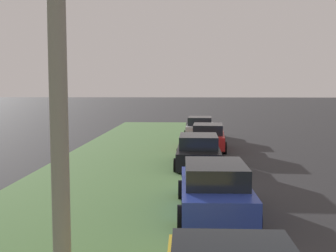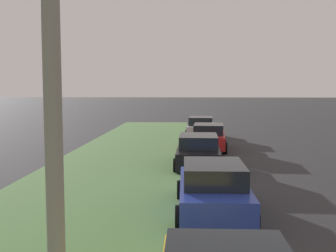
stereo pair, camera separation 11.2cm
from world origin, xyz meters
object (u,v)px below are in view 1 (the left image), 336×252
object	(u,v)px
parked_car_silver	(200,127)
streetlight	(84,17)
parked_car_black	(198,152)
parked_car_red	(208,137)
parked_car_blue	(215,189)

from	to	relation	value
parked_car_silver	streetlight	size ratio (longest dim) A/B	0.58
parked_car_black	parked_car_red	world-z (taller)	same
parked_car_red	parked_car_silver	bearing A→B (deg)	6.18
parked_car_black	parked_car_red	size ratio (longest dim) A/B	0.98
parked_car_black	streetlight	bearing A→B (deg)	172.86
parked_car_red	streetlight	size ratio (longest dim) A/B	0.59
parked_car_black	parked_car_blue	bearing A→B (deg)	-176.65
parked_car_silver	parked_car_red	bearing A→B (deg)	-174.18
parked_car_blue	parked_car_red	size ratio (longest dim) A/B	0.98
parked_car_silver	parked_car_blue	bearing A→B (deg)	-177.37
parked_car_black	parked_car_silver	size ratio (longest dim) A/B	0.99
parked_car_red	parked_car_silver	world-z (taller)	same
parked_car_red	parked_car_black	bearing A→B (deg)	176.22
parked_car_blue	streetlight	distance (m)	7.24
parked_car_black	streetlight	world-z (taller)	streetlight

